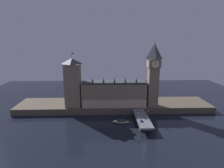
{
  "coord_description": "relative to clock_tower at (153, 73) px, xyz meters",
  "views": [
    {
      "loc": [
        -9.01,
        -169.8,
        76.41
      ],
      "look_at": [
        -2.94,
        20.0,
        33.47
      ],
      "focal_mm": 30.0,
      "sensor_mm": 36.0,
      "label": 1
    }
  ],
  "objects": [
    {
      "name": "ground_plane",
      "position": [
        -41.73,
        -26.88,
        -43.83
      ],
      "size": [
        400.0,
        400.0,
        0.0
      ],
      "primitive_type": "plane",
      "color": "black"
    },
    {
      "name": "embankment",
      "position": [
        -41.73,
        12.12,
        -40.38
      ],
      "size": [
        220.0,
        42.0,
        6.9
      ],
      "color": "brown",
      "rests_on": "ground_plane"
    },
    {
      "name": "parliament_hall",
      "position": [
        -42.04,
        3.57,
        -23.26
      ],
      "size": [
        69.05,
        20.24,
        32.94
      ],
      "color": "#7F7056",
      "rests_on": "embankment"
    },
    {
      "name": "clock_tower",
      "position": [
        0.0,
        0.0,
        0.0
      ],
      "size": [
        13.19,
        13.3,
        69.81
      ],
      "color": "#7F7056",
      "rests_on": "embankment"
    },
    {
      "name": "victoria_tower",
      "position": [
        -86.91,
        2.84,
        -10.55
      ],
      "size": [
        16.75,
        16.75,
        58.53
      ],
      "color": "#7F7056",
      "rests_on": "embankment"
    },
    {
      "name": "bridge",
      "position": [
        -16.7,
        -31.88,
        -39.57
      ],
      "size": [
        11.95,
        46.0,
        6.44
      ],
      "color": "slate",
      "rests_on": "ground_plane"
    },
    {
      "name": "car_northbound_lead",
      "position": [
        -19.33,
        -19.18,
        -36.65
      ],
      "size": [
        2.03,
        4.57,
        1.58
      ],
      "color": "white",
      "rests_on": "bridge"
    },
    {
      "name": "car_northbound_trail",
      "position": [
        -19.33,
        -41.13,
        -36.68
      ],
      "size": [
        1.96,
        3.86,
        1.52
      ],
      "color": "navy",
      "rests_on": "bridge"
    },
    {
      "name": "pedestrian_mid_walk",
      "position": [
        -11.45,
        -35.27,
        -36.41
      ],
      "size": [
        0.38,
        0.38,
        1.84
      ],
      "color": "black",
      "rests_on": "bridge"
    },
    {
      "name": "pedestrian_far_rail",
      "position": [
        -21.96,
        -18.03,
        -36.53
      ],
      "size": [
        0.38,
        0.38,
        1.62
      ],
      "color": "black",
      "rests_on": "bridge"
    },
    {
      "name": "street_lamp_near",
      "position": [
        -22.36,
        -46.6,
        -32.99
      ],
      "size": [
        1.34,
        0.6,
        7.04
      ],
      "color": "#2D3333",
      "rests_on": "bridge"
    },
    {
      "name": "street_lamp_mid",
      "position": [
        -11.05,
        -31.88,
        -33.24
      ],
      "size": [
        1.34,
        0.6,
        6.63
      ],
      "color": "#2D3333",
      "rests_on": "bridge"
    },
    {
      "name": "boat_upstream",
      "position": [
        -36.75,
        -29.61,
        -42.65
      ],
      "size": [
        17.06,
        5.92,
        3.21
      ],
      "color": "#B2A893",
      "rests_on": "ground_plane"
    }
  ]
}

